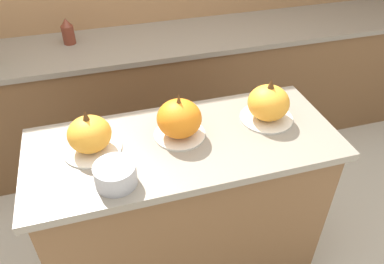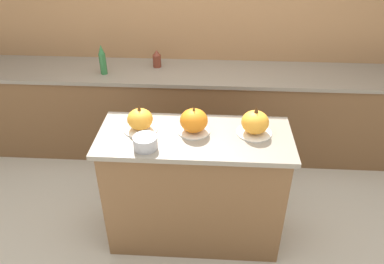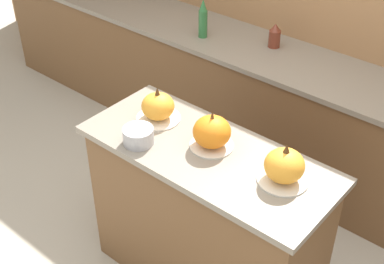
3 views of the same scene
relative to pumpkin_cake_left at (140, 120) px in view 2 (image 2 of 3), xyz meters
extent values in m
plane|color=#BCB29E|center=(0.37, -0.05, -1.02)|extent=(12.00, 12.00, 0.00)
cube|color=#9E7047|center=(0.37, 1.46, 0.23)|extent=(8.00, 0.06, 2.50)
cube|color=brown|center=(0.37, -0.05, -0.57)|extent=(1.26, 0.50, 0.91)
cube|color=gray|center=(0.37, -0.05, -0.09)|extent=(1.32, 0.56, 0.03)
cube|color=brown|center=(0.37, 1.13, -0.60)|extent=(6.00, 0.56, 0.85)
cube|color=gray|center=(0.37, 1.13, -0.15)|extent=(6.00, 0.60, 0.03)
cylinder|color=silver|center=(0.00, 0.00, -0.07)|extent=(0.24, 0.24, 0.01)
ellipsoid|color=orange|center=(0.00, 0.00, 0.01)|extent=(0.17, 0.17, 0.14)
cone|color=#4C2D14|center=(0.00, 0.00, 0.10)|extent=(0.03, 0.03, 0.05)
cylinder|color=silver|center=(0.37, -0.01, -0.07)|extent=(0.22, 0.22, 0.01)
ellipsoid|color=orange|center=(0.37, -0.01, 0.01)|extent=(0.19, 0.19, 0.16)
cone|color=brown|center=(0.37, -0.01, 0.11)|extent=(0.02, 0.02, 0.05)
cylinder|color=silver|center=(0.77, 0.00, -0.07)|extent=(0.24, 0.24, 0.01)
ellipsoid|color=orange|center=(0.77, 0.00, 0.01)|extent=(0.18, 0.18, 0.15)
cone|color=#4C2D14|center=(0.77, 0.00, 0.11)|extent=(0.03, 0.03, 0.05)
cylinder|color=#2D6B38|center=(-0.53, 1.03, -0.04)|extent=(0.06, 0.06, 0.20)
cone|color=#2D6B38|center=(-0.53, 1.03, 0.10)|extent=(0.06, 0.06, 0.08)
cylinder|color=maroon|center=(-0.06, 1.22, -0.07)|extent=(0.08, 0.08, 0.12)
cone|color=maroon|center=(-0.06, 1.22, 0.01)|extent=(0.07, 0.07, 0.05)
cylinder|color=#ADADB2|center=(0.07, -0.22, -0.03)|extent=(0.15, 0.15, 0.08)
camera|label=1|loc=(0.06, -1.23, 0.92)|focal=35.00mm
camera|label=2|loc=(0.48, -2.14, 1.31)|focal=35.00mm
camera|label=3|loc=(1.65, -1.69, 1.52)|focal=50.00mm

